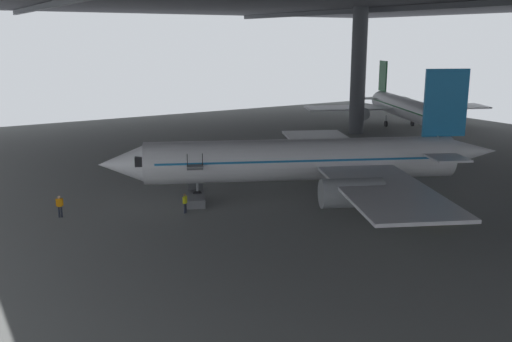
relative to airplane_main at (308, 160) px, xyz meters
The scene contains 7 objects.
ground_plane 4.17m from the airplane_main, 119.58° to the right, with size 110.00×110.00×0.00m, color slate.
airplane_main is the anchor object (origin of this frame).
boarding_stairs 9.98m from the airplane_main, 111.22° to the right, with size 4.30×2.97×4.54m.
crew_worker_near_nose 20.41m from the airplane_main, 105.37° to the right, with size 0.30×0.54×1.74m.
crew_worker_by_stairs 11.23m from the airplane_main, 97.48° to the right, with size 0.39×0.45×1.58m.
airplane_distant 42.13m from the airplane_main, 123.62° to the left, with size 28.26×28.32×9.65m.
baggage_tug 11.26m from the airplane_main, 22.77° to the left, with size 2.27×2.48×0.90m.
Camera 1 is at (39.18, -26.02, 13.56)m, focal length 39.69 mm.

